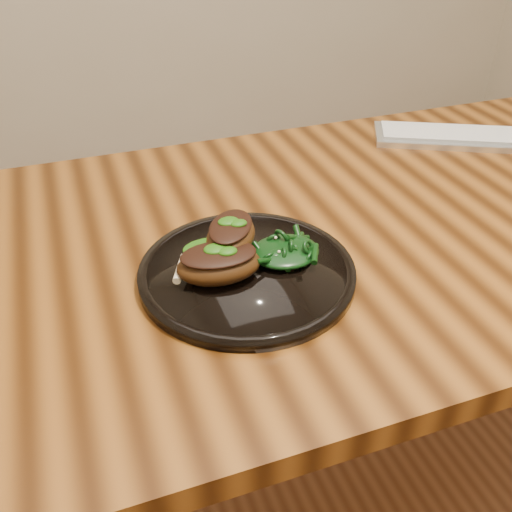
{
  "coord_description": "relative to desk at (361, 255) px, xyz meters",
  "views": [
    {
      "loc": [
        -0.46,
        -0.73,
        1.25
      ],
      "look_at": [
        -0.23,
        -0.09,
        0.78
      ],
      "focal_mm": 40.0,
      "sensor_mm": 36.0,
      "label": 1
    }
  ],
  "objects": [
    {
      "name": "greens_heap",
      "position": [
        -0.19,
        -0.09,
        0.12
      ],
      "size": [
        0.1,
        0.1,
        0.04
      ],
      "color": "black",
      "rests_on": "plate"
    },
    {
      "name": "plate",
      "position": [
        -0.25,
        -0.1,
        0.09
      ],
      "size": [
        0.31,
        0.31,
        0.02
      ],
      "color": "black",
      "rests_on": "desk"
    },
    {
      "name": "lamb_chop_front",
      "position": [
        -0.29,
        -0.11,
        0.13
      ],
      "size": [
        0.13,
        0.09,
        0.05
      ],
      "color": "#3F220C",
      "rests_on": "plate"
    },
    {
      "name": "lamb_chop_back",
      "position": [
        -0.26,
        -0.07,
        0.14
      ],
      "size": [
        0.12,
        0.13,
        0.05
      ],
      "color": "#3F220C",
      "rests_on": "plate"
    },
    {
      "name": "desk",
      "position": [
        0.0,
        0.0,
        0.0
      ],
      "size": [
        1.6,
        0.8,
        0.75
      ],
      "color": "#351906",
      "rests_on": "ground"
    },
    {
      "name": "keyboard",
      "position": [
        0.36,
        0.21,
        0.09
      ],
      "size": [
        0.41,
        0.28,
        0.02
      ],
      "color": "silver",
      "rests_on": "desk"
    },
    {
      "name": "herb_smear",
      "position": [
        -0.29,
        -0.03,
        0.1
      ],
      "size": [
        0.08,
        0.05,
        0.0
      ],
      "primitive_type": "ellipsoid",
      "color": "#124207",
      "rests_on": "plate"
    }
  ]
}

